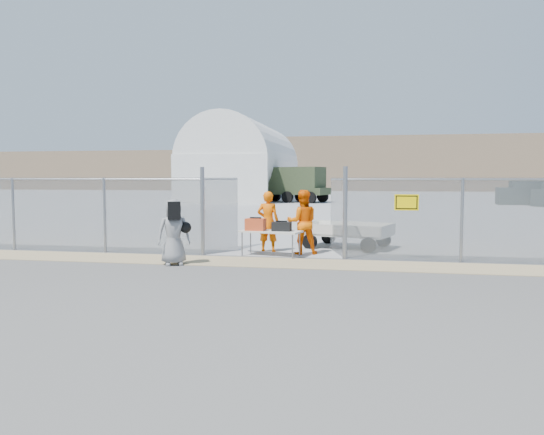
% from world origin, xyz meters
% --- Properties ---
extents(ground, '(160.00, 160.00, 0.00)m').
position_xyz_m(ground, '(0.00, 0.00, 0.00)').
color(ground, '#3D3C3C').
extents(tarmac_inside, '(160.00, 80.00, 0.01)m').
position_xyz_m(tarmac_inside, '(0.00, 42.00, 0.01)').
color(tarmac_inside, '#9C9C9C').
rests_on(tarmac_inside, ground).
extents(dirt_strip, '(44.00, 1.60, 0.01)m').
position_xyz_m(dirt_strip, '(0.00, 1.00, 0.01)').
color(dirt_strip, tan).
rests_on(dirt_strip, ground).
extents(distant_hills, '(140.00, 6.00, 9.00)m').
position_xyz_m(distant_hills, '(5.00, 78.00, 4.50)').
color(distant_hills, '#7F684F').
rests_on(distant_hills, ground).
extents(chain_link_fence, '(40.00, 0.20, 2.20)m').
position_xyz_m(chain_link_fence, '(0.00, 2.00, 1.10)').
color(chain_link_fence, gray).
rests_on(chain_link_fence, ground).
extents(quonset_hangar, '(9.00, 18.00, 8.00)m').
position_xyz_m(quonset_hangar, '(-10.00, 40.00, 4.00)').
color(quonset_hangar, silver).
rests_on(quonset_hangar, ground).
extents(folding_table, '(1.81, 1.04, 0.72)m').
position_xyz_m(folding_table, '(-0.06, 2.13, 0.36)').
color(folding_table, silver).
rests_on(folding_table, ground).
extents(orange_bag, '(0.56, 0.39, 0.34)m').
position_xyz_m(orange_bag, '(-0.49, 2.12, 0.89)').
color(orange_bag, '#DB4B22').
rests_on(orange_bag, folding_table).
extents(black_duffel, '(0.53, 0.33, 0.25)m').
position_xyz_m(black_duffel, '(0.25, 2.09, 0.85)').
color(black_duffel, black).
rests_on(black_duffel, folding_table).
extents(security_worker_left, '(0.68, 0.47, 1.80)m').
position_xyz_m(security_worker_left, '(-0.30, 2.98, 0.90)').
color(security_worker_left, '#FF6502').
rests_on(security_worker_left, ground).
extents(security_worker_right, '(1.04, 0.90, 1.85)m').
position_xyz_m(security_worker_right, '(0.76, 2.69, 0.93)').
color(security_worker_right, '#FF6502').
rests_on(security_worker_right, ground).
extents(visitor, '(0.97, 0.84, 1.66)m').
position_xyz_m(visitor, '(-2.19, 0.24, 0.83)').
color(visitor, gray).
rests_on(visitor, ground).
extents(utility_trailer, '(3.82, 2.75, 0.84)m').
position_xyz_m(utility_trailer, '(1.96, 4.28, 0.42)').
color(utility_trailer, silver).
rests_on(utility_trailer, ground).
extents(military_truck, '(7.01, 4.45, 3.14)m').
position_xyz_m(military_truck, '(-4.28, 34.63, 1.57)').
color(military_truck, '#313D24').
rests_on(military_truck, ground).
extents(parked_vehicle_mid, '(4.32, 2.14, 1.91)m').
position_xyz_m(parked_vehicle_mid, '(14.92, 33.51, 0.96)').
color(parked_vehicle_mid, '#384039').
rests_on(parked_vehicle_mid, ground).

